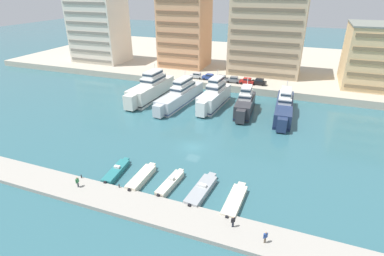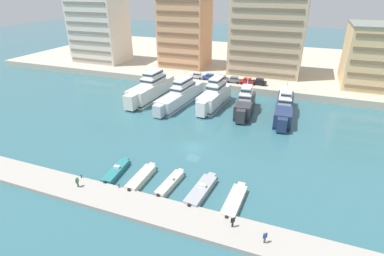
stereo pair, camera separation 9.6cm
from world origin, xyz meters
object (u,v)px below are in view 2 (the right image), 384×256
(motorboat_cream_mid_left, at_px, (170,183))
(car_silver_far_left, at_px, (197,75))
(car_red_center, at_px, (247,81))
(pedestrian_mid_deck, at_px, (265,236))
(car_grey_mid_left, at_px, (222,78))
(yacht_white_mid_left, at_px, (214,96))
(yacht_navy_center, at_px, (284,107))
(car_blue_left, at_px, (210,77))
(motorboat_grey_center_left, at_px, (201,190))
(motorboat_cream_center, at_px, (235,201))
(yacht_charcoal_center_left, at_px, (245,104))
(motorboat_teal_far_left, at_px, (116,171))
(motorboat_cream_left, at_px, (142,178))
(yacht_ivory_far_left, at_px, (151,89))
(car_black_center_right, at_px, (259,81))
(yacht_silver_left, at_px, (181,95))
(pedestrian_near_edge, at_px, (233,221))
(pedestrian_far_side, at_px, (77,181))
(car_grey_center_left, at_px, (234,79))

(motorboat_cream_mid_left, distance_m, car_silver_far_left, 52.20)
(car_red_center, xyz_separation_m, pedestrian_mid_deck, (13.82, -56.63, -1.38))
(car_grey_mid_left, bearing_deg, motorboat_cream_mid_left, -82.93)
(yacht_white_mid_left, height_order, yacht_navy_center, yacht_white_mid_left)
(pedestrian_mid_deck, bearing_deg, yacht_white_mid_left, 114.69)
(motorboat_cream_mid_left, bearing_deg, pedestrian_mid_deck, -23.96)
(motorboat_cream_mid_left, distance_m, car_blue_left, 51.13)
(motorboat_grey_center_left, bearing_deg, yacht_navy_center, 76.32)
(motorboat_cream_center, relative_size, car_silver_far_left, 2.01)
(car_silver_far_left, bearing_deg, yacht_charcoal_center_left, -42.71)
(motorboat_teal_far_left, bearing_deg, motorboat_cream_left, -2.67)
(car_red_center, relative_size, pedestrian_mid_deck, 2.49)
(yacht_ivory_far_left, xyz_separation_m, car_silver_far_left, (7.31, 15.99, 0.27))
(car_black_center_right, bearing_deg, yacht_white_mid_left, -118.29)
(yacht_white_mid_left, relative_size, pedestrian_mid_deck, 10.30)
(motorboat_cream_left, xyz_separation_m, pedestrian_mid_deck, (20.09, -6.47, 1.07))
(yacht_silver_left, xyz_separation_m, car_silver_far_left, (-1.64, 16.71, 0.71))
(motorboat_cream_mid_left, xyz_separation_m, car_grey_mid_left, (-6.19, 49.95, 2.47))
(yacht_ivory_far_left, relative_size, motorboat_teal_far_left, 2.79)
(car_grey_mid_left, bearing_deg, motorboat_cream_left, -88.46)
(yacht_white_mid_left, distance_m, car_grey_mid_left, 15.62)
(car_grey_mid_left, relative_size, car_red_center, 1.00)
(pedestrian_mid_deck, bearing_deg, car_grey_mid_left, 110.71)
(pedestrian_near_edge, bearing_deg, car_blue_left, 110.78)
(yacht_navy_center, xyz_separation_m, pedestrian_far_side, (-25.81, -40.42, -0.60))
(yacht_white_mid_left, distance_m, car_silver_far_left, 18.79)
(car_silver_far_left, bearing_deg, motorboat_cream_left, -79.59)
(motorboat_grey_center_left, bearing_deg, yacht_charcoal_center_left, 90.97)
(car_black_center_right, distance_m, pedestrian_near_edge, 56.49)
(motorboat_cream_center, bearing_deg, car_silver_far_left, 115.62)
(motorboat_cream_center, height_order, pedestrian_near_edge, pedestrian_near_edge)
(yacht_white_mid_left, bearing_deg, car_grey_center_left, 85.23)
(yacht_white_mid_left, relative_size, pedestrian_near_edge, 10.56)
(car_grey_center_left, relative_size, car_black_center_right, 0.97)
(car_grey_center_left, xyz_separation_m, pedestrian_mid_deck, (17.70, -56.70, -1.38))
(pedestrian_near_edge, bearing_deg, car_red_center, 99.92)
(motorboat_cream_mid_left, xyz_separation_m, car_black_center_right, (4.85, 50.49, 2.47))
(pedestrian_mid_deck, bearing_deg, car_grey_center_left, 107.34)
(car_silver_far_left, distance_m, car_black_center_right, 18.97)
(motorboat_cream_center, bearing_deg, pedestrian_far_side, -166.42)
(yacht_silver_left, distance_m, car_blue_left, 16.80)
(car_black_center_right, distance_m, pedestrian_far_side, 58.97)
(car_blue_left, xyz_separation_m, pedestrian_far_side, (-2.42, -55.96, -1.36))
(motorboat_cream_left, xyz_separation_m, motorboat_cream_mid_left, (4.84, 0.30, -0.02))
(car_red_center, bearing_deg, motorboat_cream_center, -80.15)
(yacht_ivory_far_left, xyz_separation_m, car_black_center_right, (26.28, 16.29, 0.27))
(yacht_charcoal_center_left, bearing_deg, yacht_navy_center, 9.44)
(motorboat_teal_far_left, xyz_separation_m, pedestrian_mid_deck, (24.89, -6.70, 1.13))
(motorboat_teal_far_left, distance_m, car_grey_center_left, 50.58)
(motorboat_teal_far_left, relative_size, pedestrian_mid_deck, 4.56)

